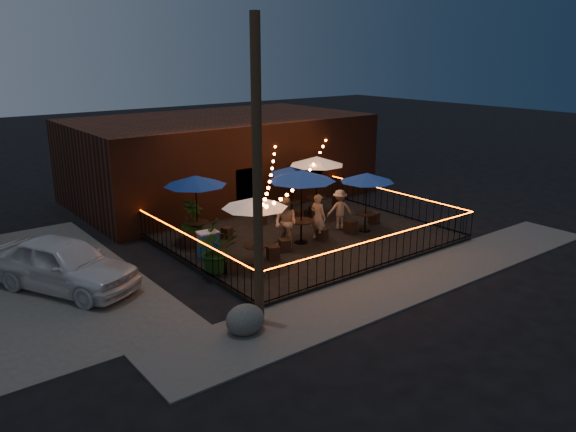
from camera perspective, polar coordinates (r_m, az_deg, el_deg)
name	(u,v)px	position (r m, az deg, el deg)	size (l,w,h in m)	color
ground	(340,254)	(20.52, 5.35, -3.88)	(110.00, 110.00, 0.00)	black
patio	(306,238)	(21.90, 1.80, -2.27)	(10.00, 8.00, 0.15)	black
sidewalk	(410,281)	(18.45, 12.28, -6.51)	(18.00, 2.50, 0.05)	#474541
brick_building	(220,157)	(28.34, -6.95, 5.95)	(14.00, 8.00, 4.00)	#391A0F
utility_pole	(257,179)	(14.16, -3.13, 3.78)	(0.26, 0.26, 8.00)	#3C2E18
fence_front	(382,252)	(18.97, 9.52, -3.62)	(10.00, 0.04, 1.04)	black
fence_left	(191,251)	(19.09, -9.88, -3.51)	(0.04, 8.00, 1.04)	black
fence_right	(393,203)	(25.08, 10.67, 1.28)	(0.04, 8.00, 1.04)	black
festoon_lights	(290,182)	(20.40, 0.20, 3.47)	(10.02, 8.72, 1.32)	orange
cafe_table_0	(255,204)	(18.23, -3.40, 1.27)	(2.69, 2.69, 2.39)	black
cafe_table_1	(195,181)	(20.89, -9.39, 3.48)	(2.99, 2.99, 2.57)	black
cafe_table_2	(302,177)	(20.50, 1.39, 4.03)	(2.60, 2.60, 2.79)	black
cafe_table_3	(292,171)	(23.91, 0.41, 4.61)	(2.61, 2.61, 2.24)	black
cafe_table_4	(367,178)	(22.16, 8.02, 3.83)	(2.59, 2.59, 2.38)	black
cafe_table_5	(317,162)	(24.18, 2.94, 5.54)	(3.10, 3.10, 2.61)	black
bistro_chair_0	(232,265)	(18.43, -5.75, -5.00)	(0.41, 0.41, 0.48)	black
bistro_chair_1	(273,253)	(19.45, -1.52, -3.75)	(0.40, 0.40, 0.47)	black
bistro_chair_2	(191,241)	(20.93, -9.84, -2.52)	(0.40, 0.40, 0.47)	black
bistro_chair_3	(227,233)	(21.80, -6.23, -1.68)	(0.34, 0.34, 0.40)	black
bistro_chair_4	(285,245)	(20.19, -0.34, -3.00)	(0.39, 0.39, 0.46)	black
bistro_chair_5	(322,234)	(21.45, 3.49, -1.87)	(0.37, 0.37, 0.44)	black
bistro_chair_6	(262,220)	(23.36, -2.69, -0.36)	(0.34, 0.34, 0.40)	black
bistro_chair_7	(298,215)	(23.93, 0.97, 0.09)	(0.36, 0.36, 0.43)	black
bistro_chair_8	(351,227)	(22.38, 6.38, -1.09)	(0.41, 0.41, 0.49)	black
bistro_chair_9	(374,218)	(23.75, 8.72, -0.18)	(0.39, 0.39, 0.46)	black
bistro_chair_10	(314,211)	(24.52, 2.66, 0.49)	(0.37, 0.37, 0.44)	black
bistro_chair_11	(338,201)	(26.15, 5.12, 1.51)	(0.41, 0.41, 0.48)	black
patron_a	(318,217)	(21.26, 3.08, -0.12)	(0.65, 0.43, 1.79)	tan
patron_b	(286,223)	(20.32, -0.23, -0.71)	(0.93, 0.72, 1.91)	tan
patron_c	(340,209)	(22.74, 5.27, 0.69)	(1.04, 0.60, 1.61)	tan
potted_shrub_a	(217,250)	(18.32, -7.25, -3.43)	(1.37, 1.19, 1.53)	#113A0C
potted_shrub_b	(210,237)	(19.82, -7.97, -2.13)	(0.76, 0.61, 1.38)	#193A12
potted_shrub_c	(192,221)	(21.53, -9.69, -0.47)	(0.87, 0.87, 1.55)	#13360A
cooler	(208,244)	(19.80, -8.11, -2.83)	(0.76, 0.58, 0.93)	#1E53B2
boulder	(245,320)	(14.87, -4.38, -10.47)	(0.97, 0.83, 0.76)	#42423E
car_white	(64,264)	(18.55, -21.78, -4.54)	(1.96, 4.86, 1.66)	silver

